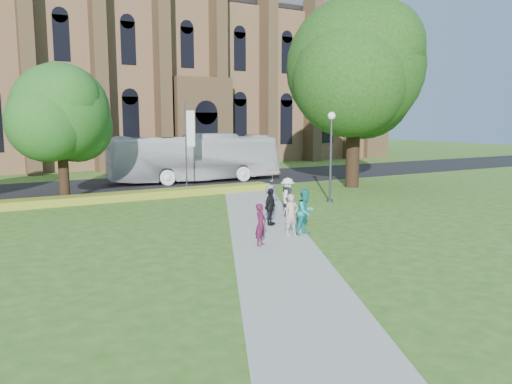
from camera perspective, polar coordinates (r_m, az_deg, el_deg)
ground at (r=20.19m, az=2.97°, el=-5.49°), size 160.00×160.00×0.00m
road at (r=38.31m, az=-13.35°, el=0.87°), size 160.00×10.00×0.02m
footpath at (r=21.01m, az=1.50°, el=-4.87°), size 15.58×28.54×0.04m
flower_hedge at (r=31.26m, az=-13.36°, el=-0.37°), size 18.00×1.40×0.45m
cathedral at (r=60.44m, az=-9.82°, el=15.94°), size 52.60×18.25×28.00m
streetlamp at (r=29.30m, az=8.57°, el=5.24°), size 0.44×0.44×5.24m
large_tree at (r=36.41m, az=11.25°, el=13.74°), size 9.60×9.60×13.20m
street_tree_1 at (r=31.35m, az=-21.46°, el=8.48°), size 5.60×5.60×8.05m
banner_pole_0 at (r=34.18m, az=-7.84°, el=5.83°), size 0.70×0.10×6.00m
tour_coach at (r=38.99m, az=-7.00°, el=3.90°), size 13.47×4.16×3.69m
pedestrian_0 at (r=18.96m, az=0.55°, el=-3.76°), size 0.70×0.66×1.61m
pedestrian_1 at (r=20.86m, az=5.69°, el=-2.27°), size 1.08×0.93×1.91m
pedestrian_2 at (r=24.85m, az=3.63°, el=-0.55°), size 1.22×1.42×1.90m
pedestrian_3 at (r=22.61m, az=1.64°, el=-1.70°), size 1.05×0.90×1.69m
pedestrian_4 at (r=23.92m, az=1.62°, el=-1.14°), size 0.96×0.79×1.69m
pedestrian_5 at (r=24.87m, az=3.59°, el=-0.90°), size 1.20×1.50×1.60m
pedestrian_6 at (r=20.68m, az=4.09°, el=-2.60°), size 0.66×0.46×1.73m
parasol at (r=23.93m, az=1.88°, el=1.67°), size 0.89×0.89×0.63m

